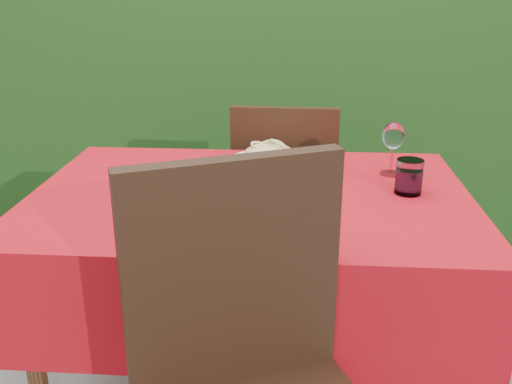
# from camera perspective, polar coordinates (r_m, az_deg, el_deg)

# --- Properties ---
(hedge) EXTENTS (3.20, 0.55, 1.78)m
(hedge) POSITION_cam_1_polar(r_m,az_deg,el_deg) (3.11, 1.83, 12.99)
(hedge) COLOR black
(hedge) RESTS_ON ground
(dining_table) EXTENTS (1.26, 0.86, 0.75)m
(dining_table) POSITION_cam_1_polar(r_m,az_deg,el_deg) (1.70, -0.55, -4.79)
(dining_table) COLOR #4E3019
(dining_table) RESTS_ON ground
(chair_near) EXTENTS (0.60, 0.60, 1.01)m
(chair_near) POSITION_cam_1_polar(r_m,az_deg,el_deg) (1.19, -0.32, -18.43)
(chair_near) COLOR black
(chair_near) RESTS_ON ground
(chair_far) EXTENTS (0.41, 0.41, 0.89)m
(chair_far) POSITION_cam_1_polar(r_m,az_deg,el_deg) (2.30, 2.86, -0.27)
(chair_far) COLOR black
(chair_far) RESTS_ON ground
(pizza_plate) EXTENTS (0.37, 0.37, 0.07)m
(pizza_plate) POSITION_cam_1_polar(r_m,az_deg,el_deg) (1.58, -0.95, 0.21)
(pizza_plate) COLOR white
(pizza_plate) RESTS_ON dining_table
(pasta_plate) EXTENTS (0.28, 0.28, 0.08)m
(pasta_plate) POSITION_cam_1_polar(r_m,az_deg,el_deg) (1.85, 1.34, 3.27)
(pasta_plate) COLOR white
(pasta_plate) RESTS_ON dining_table
(water_glass) EXTENTS (0.08, 0.08, 0.10)m
(water_glass) POSITION_cam_1_polar(r_m,az_deg,el_deg) (1.68, 15.04, 1.33)
(water_glass) COLOR silver
(water_glass) RESTS_ON dining_table
(wine_glass) EXTENTS (0.07, 0.07, 0.17)m
(wine_glass) POSITION_cam_1_polar(r_m,az_deg,el_deg) (1.81, 13.57, 5.28)
(wine_glass) COLOR white
(wine_glass) RESTS_ON dining_table
(fork) EXTENTS (0.09, 0.21, 0.01)m
(fork) POSITION_cam_1_polar(r_m,az_deg,el_deg) (1.65, -9.46, -0.12)
(fork) COLOR silver
(fork) RESTS_ON dining_table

